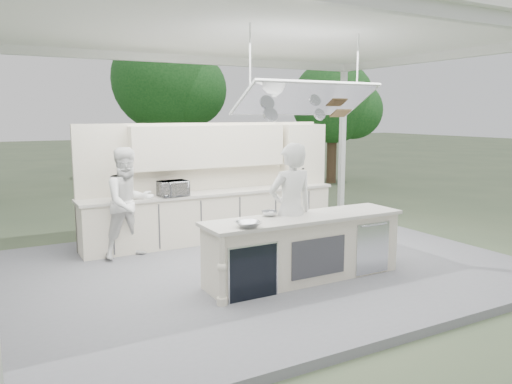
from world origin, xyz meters
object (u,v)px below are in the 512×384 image
demo_island (304,248)px  back_counter (214,215)px  head_chef (291,211)px  sous_chef (129,203)px

demo_island → back_counter: (-0.18, 2.81, 0.00)m
head_chef → sous_chef: bearing=-48.9°
head_chef → back_counter: bearing=-86.7°
demo_island → head_chef: size_ratio=1.55×
sous_chef → back_counter: bearing=-1.1°
demo_island → back_counter: bearing=93.6°
back_counter → head_chef: bearing=-88.1°
demo_island → sous_chef: (-1.92, 2.41, 0.46)m
demo_island → back_counter: 2.82m
head_chef → sous_chef: 2.86m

